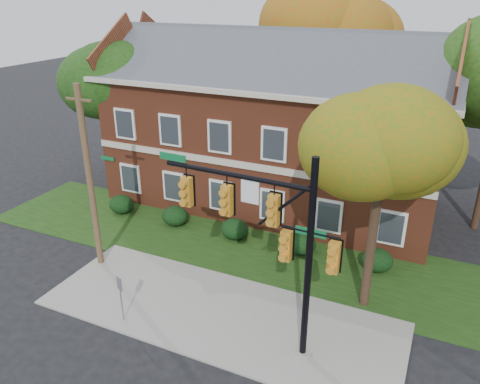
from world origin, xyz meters
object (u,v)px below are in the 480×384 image
at_px(tree_left_rear, 118,77).
at_px(traffic_signal, 271,232).
at_px(hedge_far_left, 122,204).
at_px(utility_pole, 90,179).
at_px(hedge_center, 235,229).
at_px(hedge_left, 175,216).
at_px(apartment_building, 274,118).
at_px(hedge_far_right, 377,260).
at_px(hedge_right, 301,244).
at_px(tree_near_right, 390,147).
at_px(sign_post, 120,292).
at_px(tree_far_rear, 338,35).

bearing_deg(tree_left_rear, traffic_signal, -36.83).
bearing_deg(hedge_far_left, utility_pole, -62.62).
xyz_separation_m(hedge_far_left, hedge_center, (7.00, 0.00, 0.00)).
bearing_deg(tree_left_rear, hedge_left, -33.59).
xyz_separation_m(hedge_far_left, traffic_signal, (11.35, -6.41, 3.96)).
relative_size(apartment_building, hedge_far_left, 13.43).
distance_m(hedge_center, hedge_far_right, 7.00).
xyz_separation_m(hedge_right, hedge_far_right, (3.50, 0.00, 0.00)).
xyz_separation_m(apartment_building, tree_near_right, (7.22, -8.09, 1.68)).
distance_m(hedge_right, sign_post, 8.89).
distance_m(hedge_left, tree_left_rear, 9.69).
bearing_deg(tree_far_rear, hedge_far_left, -122.50).
height_order(hedge_far_right, utility_pole, utility_pole).
bearing_deg(hedge_far_right, hedge_left, 180.00).
xyz_separation_m(apartment_building, hedge_far_right, (7.00, -5.25, -4.46)).
xyz_separation_m(traffic_signal, utility_pole, (-8.91, 1.71, -0.32)).
bearing_deg(tree_near_right, tree_far_rear, 110.27).
height_order(hedge_center, tree_near_right, tree_near_right).
distance_m(traffic_signal, sign_post, 6.36).
xyz_separation_m(hedge_far_left, hedge_left, (3.50, 0.00, 0.00)).
xyz_separation_m(tree_near_right, utility_pole, (-11.79, -1.87, -2.51)).
bearing_deg(hedge_far_right, sign_post, -136.76).
height_order(tree_near_right, tree_left_rear, tree_left_rear).
distance_m(hedge_left, hedge_center, 3.50).
height_order(tree_left_rear, sign_post, tree_left_rear).
distance_m(hedge_left, tree_far_rear, 16.25).
bearing_deg(sign_post, tree_left_rear, 147.31).
distance_m(apartment_building, hedge_left, 7.73).
height_order(hedge_center, traffic_signal, traffic_signal).
relative_size(utility_pole, sign_post, 4.14).
distance_m(hedge_right, utility_pole, 10.02).
xyz_separation_m(tree_left_rear, utility_pole, (5.16, -8.84, -2.52)).
height_order(tree_far_rear, sign_post, tree_far_rear).
height_order(hedge_far_right, traffic_signal, traffic_signal).
bearing_deg(sign_post, hedge_left, 128.65).
height_order(hedge_center, sign_post, sign_post).
bearing_deg(hedge_right, utility_pole, -149.77).
xyz_separation_m(tree_left_rear, traffic_signal, (14.08, -10.54, -2.20)).
height_order(traffic_signal, sign_post, traffic_signal).
height_order(hedge_far_left, tree_left_rear, tree_left_rear).
xyz_separation_m(utility_pole, sign_post, (3.50, -2.88, -2.82)).
relative_size(tree_near_right, tree_far_rear, 0.74).
xyz_separation_m(hedge_center, traffic_signal, (4.35, -6.41, 3.96)).
bearing_deg(traffic_signal, tree_far_rear, 101.31).
bearing_deg(hedge_center, hedge_left, 180.00).
bearing_deg(apartment_building, hedge_far_left, -143.11).
height_order(utility_pole, sign_post, utility_pole).
xyz_separation_m(hedge_far_left, tree_left_rear, (-2.73, 4.14, 6.16)).
height_order(hedge_left, tree_near_right, tree_near_right).
bearing_deg(traffic_signal, hedge_left, 143.33).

